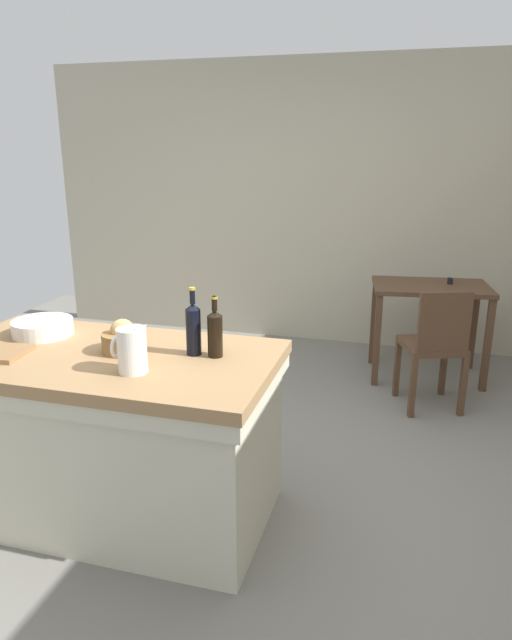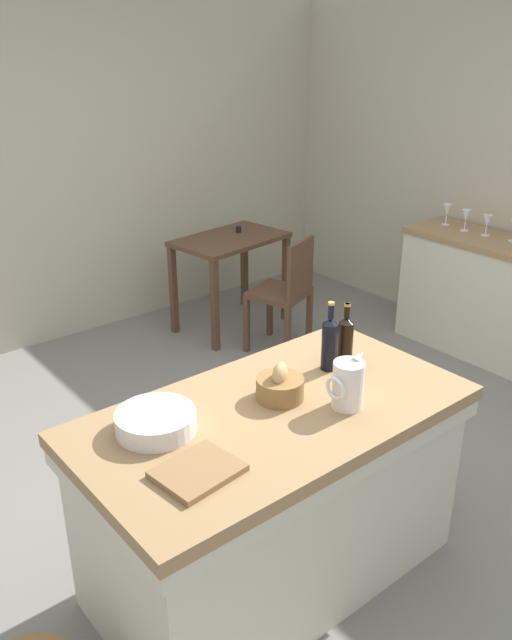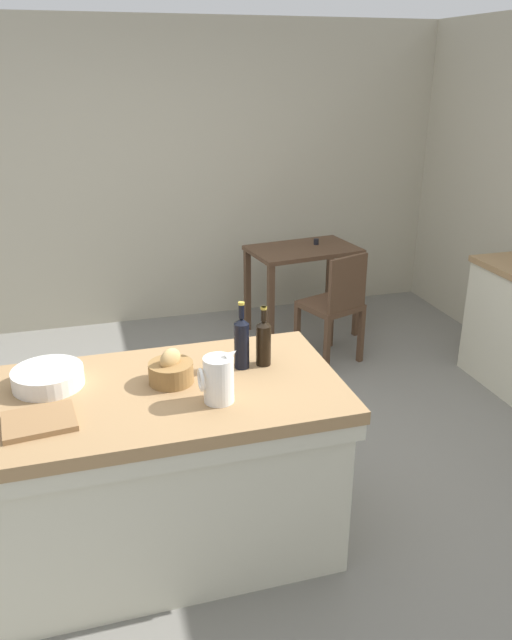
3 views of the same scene
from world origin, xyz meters
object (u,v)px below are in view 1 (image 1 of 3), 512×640
Objects in this scene: wooden_chair at (435,345)px; wine_bottle_dark at (215,332)px; writing_desk at (430,301)px; island_table at (111,429)px; wine_bottle_amber at (193,328)px; pitcher at (132,350)px; wash_bowl at (43,327)px; bread_basket at (123,340)px.

wooden_chair is 1.99m from wine_bottle_dark.
writing_desk is at bearing 93.67° from wooden_chair.
island_table is 5.00× the size of wine_bottle_amber.
pitcher is 0.78m from wash_bowl.
bread_basket is at bearing -170.57° from wine_bottle_amber.
wine_bottle_amber reaches higher than wooden_chair.
wine_bottle_dark is at bearing 1.35° from wine_bottle_amber.
wash_bowl is (-2.01, -2.18, 0.27)m from writing_desk.
bread_basket is 0.36m from wine_bottle_amber.
island_table is 1.71× the size of writing_desk.
wine_bottle_dark reaches higher than pitcher.
bread_basket is 0.46m from wine_bottle_dark.
wine_bottle_amber is at bearing -178.65° from wine_bottle_dark.
island_table is at bearing -132.93° from wooden_chair.
wooden_chair is at bearing 53.79° from wine_bottle_amber.
bread_basket is at bearing -122.77° from writing_desk.
wash_bowl is 1.55× the size of bread_basket.
wine_bottle_dark is at bearing -123.66° from wooden_chair.
wash_bowl is 1.06× the size of wine_bottle_dark.
wine_bottle_dark is (-1.06, -1.60, 0.50)m from wooden_chair.
pitcher is 0.78× the size of wash_bowl.
island_table is 0.47m from bread_basket.
wine_bottle_dark reaches higher than bread_basket.
wash_bowl reaches higher than wooden_chair.
wooden_chair is 2.75× the size of wine_bottle_amber.
wine_bottle_dark reaches higher than island_table.
wash_bowl is 0.55m from bread_basket.
wash_bowl is at bearing 167.65° from bread_basket.
wash_bowl is at bearing 176.13° from wine_bottle_amber.
writing_desk is at bearing 56.56° from island_table.
pitcher reaches higher than wooden_chair.
writing_desk is 4.77× the size of bread_basket.
pitcher is at bearing -117.44° from writing_desk.
wine_bottle_dark is (-1.02, -2.23, 0.35)m from writing_desk.
writing_desk is 2.74m from bread_basket.
island_table is at bearing 143.73° from pitcher.
wash_bowl is 0.95× the size of wine_bottle_amber.
wine_bottle_amber is at bearing 57.94° from pitcher.
writing_desk is at bearing 57.23° from bread_basket.
wine_bottle_dark is at bearing 45.07° from pitcher.
wine_bottle_dark is at bearing 7.53° from bread_basket.
bread_basket is (-0.17, 0.23, -0.05)m from pitcher.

